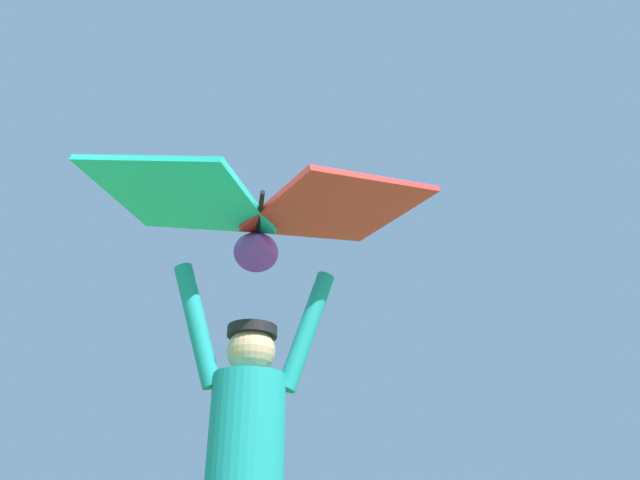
% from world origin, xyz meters
% --- Properties ---
extents(kite_flyer_person, '(0.79, 0.43, 1.92)m').
position_xyz_m(kite_flyer_person, '(-0.06, -0.16, 0.94)').
color(kite_flyer_person, '#424751').
rests_on(kite_flyer_person, ground).
extents(held_stunt_kite, '(1.77, 1.19, 0.41)m').
position_xyz_m(held_stunt_kite, '(-0.03, -0.24, 2.21)').
color(held_stunt_kite, black).
extents(distant_kite_black_mid_right, '(0.89, 0.81, 1.15)m').
position_xyz_m(distant_kite_black_mid_right, '(-3.69, 32.59, 20.43)').
color(distant_kite_black_mid_right, black).
extents(distant_kite_blue_high_right, '(0.58, 0.59, 0.14)m').
position_xyz_m(distant_kite_blue_high_right, '(-11.47, 23.53, 17.47)').
color(distant_kite_blue_high_right, blue).
extents(distant_kite_teal_low_left, '(1.15, 1.16, 1.86)m').
position_xyz_m(distant_kite_teal_low_left, '(-7.98, 26.31, 7.56)').
color(distant_kite_teal_low_left, '#19B2AD').
extents(marker_flag, '(0.30, 0.24, 1.74)m').
position_xyz_m(marker_flag, '(-1.38, 4.33, 1.51)').
color(marker_flag, silver).
rests_on(marker_flag, ground).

